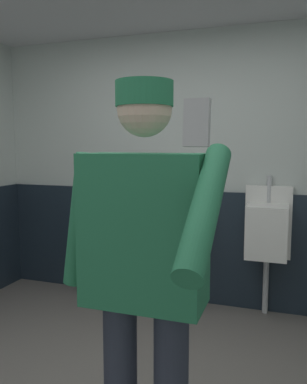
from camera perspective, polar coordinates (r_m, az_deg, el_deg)
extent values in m
cube|color=silver|center=(3.76, 5.71, 3.25)|extent=(4.56, 0.12, 2.54)
cube|color=#19232D|center=(3.81, 5.32, -7.88)|extent=(3.96, 0.03, 1.08)
cube|color=white|center=(3.99, -5.78, -2.99)|extent=(0.40, 0.05, 0.65)
cube|color=white|center=(3.84, -6.84, -4.13)|extent=(0.34, 0.30, 0.45)
cylinder|color=#B7BABF|center=(3.94, -5.90, 1.22)|extent=(0.04, 0.04, 0.24)
cylinder|color=#B7BABF|center=(4.08, -5.93, -10.71)|extent=(0.05, 0.05, 0.55)
cube|color=white|center=(3.74, 4.74, -3.63)|extent=(0.40, 0.05, 0.65)
cube|color=white|center=(3.59, 4.06, -4.89)|extent=(0.34, 0.30, 0.45)
cylinder|color=#B7BABF|center=(3.69, 4.75, 0.85)|extent=(0.04, 0.04, 0.24)
cylinder|color=#B7BABF|center=(3.84, 4.51, -11.83)|extent=(0.05, 0.05, 0.55)
cube|color=white|center=(3.63, 16.31, -4.20)|extent=(0.40, 0.05, 0.65)
cube|color=white|center=(3.48, 16.15, -5.53)|extent=(0.34, 0.30, 0.45)
cylinder|color=#B7BABF|center=(3.58, 16.46, 0.41)|extent=(0.04, 0.04, 0.24)
cylinder|color=#B7BABF|center=(3.74, 15.99, -12.62)|extent=(0.05, 0.05, 0.55)
cube|color=#4C4C51|center=(3.64, -1.75, -1.90)|extent=(0.04, 0.40, 0.90)
cube|color=#26724C|center=(1.54, -1.28, -5.52)|extent=(0.48, 0.24, 0.60)
cylinder|color=#26724C|center=(1.65, -10.57, -3.97)|extent=(0.17, 0.09, 0.56)
cylinder|color=#26724C|center=(1.22, 7.55, -2.13)|extent=(0.09, 0.50, 0.39)
sphere|color=beige|center=(1.51, -1.33, 11.91)|extent=(0.21, 0.21, 0.21)
cylinder|color=#26724C|center=(1.51, -1.33, 14.08)|extent=(0.22, 0.22, 0.09)
cube|color=silver|center=(0.92, 6.32, 9.97)|extent=(0.06, 0.03, 0.11)
cube|color=silver|center=(3.69, 3.79, 2.98)|extent=(0.10, 0.07, 0.18)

